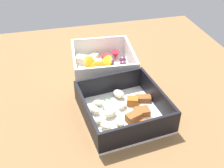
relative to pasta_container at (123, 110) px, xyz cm
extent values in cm
cube|color=brown|center=(-9.07, -1.59, -2.68)|extent=(80.00, 80.00, 2.00)
cube|color=white|center=(-0.12, -0.03, -1.38)|extent=(19.01, 18.40, 0.60)
cube|color=black|center=(-8.41, -0.96, 1.37)|extent=(2.43, 16.55, 4.90)
cube|color=black|center=(8.17, 0.89, 1.37)|extent=(2.43, 16.55, 4.90)
cube|color=black|center=(-1.00, 7.91, 1.37)|extent=(16.05, 2.37, 4.90)
cube|color=black|center=(0.77, -7.98, 1.37)|extent=(16.05, 2.37, 4.90)
ellipsoid|color=beige|center=(-4.05, -4.62, -0.27)|extent=(2.03, 2.59, 1.17)
ellipsoid|color=beige|center=(3.15, -1.14, -0.38)|extent=(2.44, 2.26, 1.00)
ellipsoid|color=beige|center=(3.43, -4.59, -0.24)|extent=(2.90, 2.87, 1.20)
ellipsoid|color=beige|center=(-5.83, 0.58, -0.05)|extent=(3.59, 3.25, 1.48)
ellipsoid|color=beige|center=(6.72, -5.26, -0.32)|extent=(2.64, 2.62, 1.09)
ellipsoid|color=beige|center=(-0.04, -2.86, -0.04)|extent=(3.25, 3.60, 1.48)
ellipsoid|color=beige|center=(-1.85, -5.78, -0.20)|extent=(3.07, 2.81, 1.26)
ellipsoid|color=beige|center=(1.47, -6.07, -0.26)|extent=(2.19, 2.69, 1.17)
ellipsoid|color=beige|center=(6.44, 1.35, -0.05)|extent=(3.49, 2.97, 1.48)
ellipsoid|color=beige|center=(-1.92, 0.33, -0.25)|extent=(2.87, 2.84, 1.19)
cube|color=#AD5B1E|center=(4.65, 4.11, -0.50)|extent=(1.79, 3.37, 1.16)
cube|color=brown|center=(-3.32, 5.59, -0.47)|extent=(2.45, 3.80, 1.23)
cube|color=brown|center=(0.90, 3.89, -0.43)|extent=(2.41, 3.13, 1.31)
cube|color=brown|center=(2.35, 1.49, -0.20)|extent=(2.91, 3.61, 1.77)
cube|color=#AD5B1E|center=(-2.75, 2.89, -0.23)|extent=(2.54, 2.90, 1.71)
cube|color=#387A33|center=(5.78, -3.39, -0.98)|extent=(0.60, 0.40, 0.20)
cube|color=#387A33|center=(1.83, -0.02, -0.98)|extent=(0.60, 0.40, 0.20)
cube|color=#387A33|center=(-5.53, -1.21, -0.98)|extent=(0.60, 0.40, 0.20)
cube|color=#387A33|center=(-2.58, -3.70, -0.98)|extent=(0.60, 0.40, 0.20)
cube|color=#387A33|center=(-5.38, -2.81, -0.98)|extent=(0.60, 0.40, 0.20)
cube|color=#387A33|center=(3.93, -1.50, -0.98)|extent=(0.60, 0.40, 0.20)
cube|color=white|center=(-18.71, -0.20, -1.38)|extent=(17.01, 16.63, 0.60)
cube|color=white|center=(-26.35, 0.37, 1.62)|extent=(1.74, 15.51, 5.41)
cube|color=white|center=(-11.08, -0.76, 1.62)|extent=(1.74, 15.51, 5.41)
cube|color=white|center=(-18.17, 7.23, 1.62)|extent=(14.72, 1.68, 5.41)
cube|color=white|center=(-19.26, -7.63, 1.62)|extent=(14.72, 1.68, 5.41)
ellipsoid|color=orange|center=(-17.87, -3.61, 1.29)|extent=(6.13, 5.88, 4.54)
ellipsoid|color=orange|center=(-14.12, -2.23, 1.54)|extent=(4.01, 5.35, 5.05)
ellipsoid|color=orange|center=(-17.19, 0.11, 1.33)|extent=(5.03, 4.38, 4.64)
cube|color=#F4EACC|center=(-24.35, -2.07, -0.34)|extent=(3.06, 3.05, 1.48)
cube|color=red|center=(-22.92, 1.62, -0.34)|extent=(2.00, 2.58, 1.49)
cube|color=#F4EACC|center=(-23.12, -5.23, -0.11)|extent=(3.73, 4.02, 1.94)
cube|color=#F4EACC|center=(-20.39, -1.35, -0.23)|extent=(2.15, 2.85, 1.70)
sphere|color=#562D4C|center=(-18.23, 5.14, -0.15)|extent=(1.86, 1.86, 1.86)
sphere|color=#562D4C|center=(-20.48, 2.54, -0.37)|extent=(1.43, 1.43, 1.43)
sphere|color=#562D4C|center=(-17.19, 3.31, -0.36)|extent=(1.44, 1.44, 1.44)
sphere|color=#562D4C|center=(-20.52, 5.70, -0.17)|extent=(1.82, 1.82, 1.82)
cone|color=red|center=(-23.29, 4.33, -0.03)|extent=(2.64, 2.64, 2.11)
sphere|color=navy|center=(-11.93, 3.72, -0.53)|extent=(1.11, 1.11, 1.11)
sphere|color=navy|center=(-15.63, 4.01, -0.59)|extent=(0.99, 0.99, 0.99)
sphere|color=navy|center=(-13.20, 3.16, -0.63)|extent=(0.90, 0.90, 0.90)
sphere|color=navy|center=(-15.31, 5.59, -0.52)|extent=(1.12, 1.12, 1.12)
sphere|color=navy|center=(-12.14, 1.56, -0.49)|extent=(1.19, 1.19, 1.19)
sphere|color=navy|center=(-13.58, 4.44, -0.53)|extent=(1.11, 1.11, 1.11)
camera|label=1|loc=(42.38, -13.04, 38.48)|focal=44.39mm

